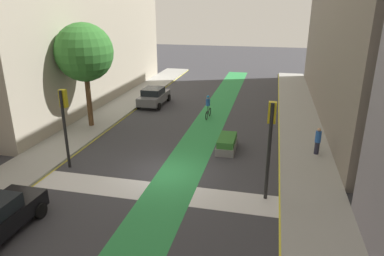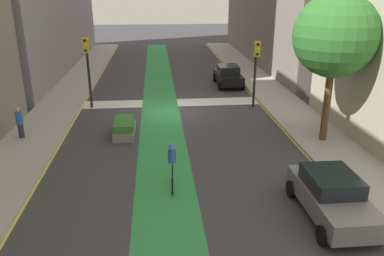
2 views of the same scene
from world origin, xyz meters
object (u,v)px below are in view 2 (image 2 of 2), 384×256
(pedestrian_sidewalk_right_a, at_px, (20,123))
(median_planter, at_px, (124,128))
(street_tree_near, at_px, (335,36))
(car_grey_left_far, at_px, (332,196))
(car_black_left_near, at_px, (228,75))
(cyclist_in_lane, at_px, (172,164))
(traffic_signal_near_left, at_px, (256,62))
(traffic_signal_near_right, at_px, (87,60))

(pedestrian_sidewalk_right_a, xyz_separation_m, median_planter, (-5.29, -0.25, -0.57))
(pedestrian_sidewalk_right_a, height_order, street_tree_near, street_tree_near)
(car_grey_left_far, height_order, car_black_left_near, same)
(street_tree_near, bearing_deg, cyclist_in_lane, 26.77)
(traffic_signal_near_left, bearing_deg, cyclist_in_lane, 60.27)
(traffic_signal_near_right, height_order, cyclist_in_lane, traffic_signal_near_right)
(pedestrian_sidewalk_right_a, relative_size, median_planter, 0.68)
(pedestrian_sidewalk_right_a, relative_size, street_tree_near, 0.22)
(traffic_signal_near_right, bearing_deg, traffic_signal_near_left, 175.17)
(traffic_signal_near_left, bearing_deg, pedestrian_sidewalk_right_a, 18.59)
(car_black_left_near, height_order, median_planter, car_black_left_near)
(car_grey_left_far, distance_m, street_tree_near, 8.46)
(traffic_signal_near_right, distance_m, car_black_left_near, 11.68)
(traffic_signal_near_right, xyz_separation_m, street_tree_near, (-12.75, 7.14, 2.18))
(car_grey_left_far, height_order, pedestrian_sidewalk_right_a, pedestrian_sidewalk_right_a)
(traffic_signal_near_left, xyz_separation_m, median_planter, (8.15, 4.27, -2.63))
(cyclist_in_lane, height_order, median_planter, cyclist_in_lane)
(cyclist_in_lane, relative_size, median_planter, 0.78)
(car_black_left_near, bearing_deg, pedestrian_sidewalk_right_a, 39.94)
(pedestrian_sidewalk_right_a, distance_m, median_planter, 5.32)
(car_grey_left_far, distance_m, car_black_left_near, 19.13)
(street_tree_near, bearing_deg, traffic_signal_near_right, -29.24)
(traffic_signal_near_right, bearing_deg, car_grey_left_far, 126.51)
(traffic_signal_near_left, bearing_deg, median_planter, 27.66)
(traffic_signal_near_right, distance_m, cyclist_in_lane, 12.34)
(car_black_left_near, xyz_separation_m, median_planter, (7.58, 10.52, -0.40))
(cyclist_in_lane, distance_m, street_tree_near, 9.91)
(car_grey_left_far, height_order, median_planter, car_grey_left_far)
(cyclist_in_lane, distance_m, median_planter, 6.42)
(car_black_left_near, height_order, pedestrian_sidewalk_right_a, pedestrian_sidewalk_right_a)
(traffic_signal_near_right, bearing_deg, median_planter, 115.97)
(traffic_signal_near_left, xyz_separation_m, cyclist_in_lane, (5.84, 10.23, -2.07))
(traffic_signal_near_right, relative_size, street_tree_near, 0.63)
(median_planter, bearing_deg, car_black_left_near, -125.75)
(car_grey_left_far, relative_size, cyclist_in_lane, 2.26)
(cyclist_in_lane, relative_size, pedestrian_sidewalk_right_a, 1.15)
(cyclist_in_lane, bearing_deg, traffic_signal_near_left, -119.73)
(traffic_signal_near_left, distance_m, street_tree_near, 6.98)
(cyclist_in_lane, bearing_deg, car_black_left_near, -107.74)
(traffic_signal_near_left, height_order, median_planter, traffic_signal_near_left)
(traffic_signal_near_right, xyz_separation_m, cyclist_in_lane, (-4.82, 11.13, -2.23))
(cyclist_in_lane, distance_m, pedestrian_sidewalk_right_a, 9.50)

